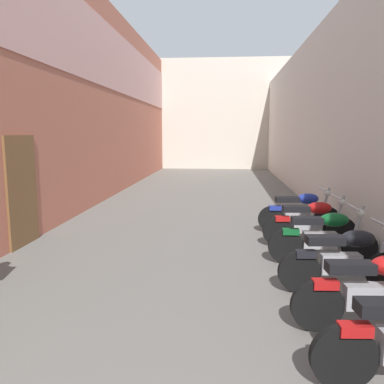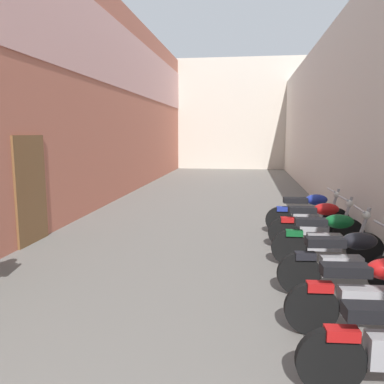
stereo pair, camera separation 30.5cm
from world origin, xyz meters
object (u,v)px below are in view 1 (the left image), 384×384
object	(u,v)px
motorcycle_fourth	(375,290)
motorcycle_seventh	(310,222)
motorcycle_eighth	(300,211)
motorcycle_fifth	(345,258)
motorcycle_sixth	(323,236)

from	to	relation	value
motorcycle_fourth	motorcycle_seventh	size ratio (longest dim) A/B	1.00
motorcycle_fourth	motorcycle_eighth	distance (m)	4.54
motorcycle_fifth	motorcycle_seventh	world-z (taller)	same
motorcycle_sixth	motorcycle_seventh	bearing A→B (deg)	90.00
motorcycle_fourth	motorcycle_fifth	xyz separation A→B (m)	(-0.00, 1.13, 0.00)
motorcycle_fifth	motorcycle_eighth	bearing A→B (deg)	90.00
motorcycle_sixth	motorcycle_eighth	world-z (taller)	same
motorcycle_fifth	motorcycle_fourth	bearing A→B (deg)	-90.00
motorcycle_fifth	motorcycle_seventh	xyz separation A→B (m)	(0.00, 2.29, 0.00)
motorcycle_fourth	motorcycle_seventh	world-z (taller)	same
motorcycle_seventh	motorcycle_fourth	bearing A→B (deg)	-90.00
motorcycle_fifth	motorcycle_seventh	bearing A→B (deg)	90.00
motorcycle_eighth	motorcycle_sixth	bearing A→B (deg)	-90.00
motorcycle_seventh	motorcycle_eighth	world-z (taller)	same
motorcycle_sixth	motorcycle_seventh	world-z (taller)	same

